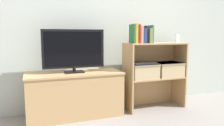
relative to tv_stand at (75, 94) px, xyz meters
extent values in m
plane|color=gray|center=(0.45, -0.22, -0.26)|extent=(16.00, 16.00, 0.00)
cube|color=#B2BCB2|center=(0.45, 0.26, 0.94)|extent=(10.00, 0.05, 2.40)
cube|color=tan|center=(0.00, 0.00, -0.01)|extent=(1.09, 0.45, 0.50)
cube|color=tan|center=(0.00, 0.00, 0.25)|extent=(1.11, 0.47, 0.02)
cube|color=black|center=(0.00, 0.00, 0.27)|extent=(0.22, 0.14, 0.01)
cylinder|color=black|center=(0.00, 0.00, 0.29)|extent=(0.04, 0.04, 0.04)
cube|color=black|center=(0.00, 0.00, 0.54)|extent=(0.71, 0.04, 0.45)
cube|color=black|center=(0.00, -0.02, 0.54)|extent=(0.66, 0.00, 0.39)
cube|color=tan|center=(0.66, -0.06, -0.05)|extent=(0.02, 0.32, 0.41)
cube|color=tan|center=(1.43, -0.06, -0.05)|extent=(0.02, 0.32, 0.41)
cube|color=tan|center=(1.04, 0.09, -0.05)|extent=(0.75, 0.02, 0.41)
cube|color=tan|center=(1.04, -0.06, 0.14)|extent=(0.75, 0.32, 0.02)
cube|color=tan|center=(0.66, -0.06, 0.37)|extent=(0.02, 0.32, 0.45)
cube|color=tan|center=(1.43, -0.06, 0.37)|extent=(0.02, 0.32, 0.45)
cube|color=tan|center=(1.04, 0.09, 0.37)|extent=(0.75, 0.02, 0.45)
cube|color=tan|center=(1.04, -0.06, 0.59)|extent=(0.75, 0.32, 0.02)
cube|color=#286638|center=(0.69, -0.12, 0.71)|extent=(0.02, 0.15, 0.23)
cube|color=gold|center=(0.72, -0.12, 0.71)|extent=(0.03, 0.14, 0.23)
cube|color=#B22328|center=(0.75, -0.12, 0.71)|extent=(0.02, 0.16, 0.23)
cube|color=tan|center=(0.79, -0.12, 0.70)|extent=(0.03, 0.15, 0.21)
cube|color=navy|center=(0.83, -0.12, 0.69)|extent=(0.04, 0.15, 0.18)
cube|color=#232328|center=(0.86, -0.12, 0.70)|extent=(0.03, 0.13, 0.21)
cube|color=olive|center=(0.90, -0.12, 0.69)|extent=(0.04, 0.16, 0.18)
cube|color=#1E7075|center=(0.94, -0.12, 0.71)|extent=(0.02, 0.12, 0.22)
cube|color=white|center=(1.38, -0.06, 0.65)|extent=(0.05, 0.03, 0.11)
cylinder|color=silver|center=(1.38, -0.06, 0.72)|extent=(0.01, 0.01, 0.03)
cube|color=tan|center=(0.86, -0.08, 0.24)|extent=(0.35, 0.28, 0.18)
cube|color=#917E5B|center=(0.86, -0.08, 0.32)|extent=(0.35, 0.29, 0.02)
cube|color=tan|center=(1.23, -0.08, 0.24)|extent=(0.35, 0.28, 0.18)
cube|color=#917E5B|center=(1.23, -0.08, 0.32)|extent=(0.35, 0.29, 0.02)
cube|color=#2D2D33|center=(0.86, -0.08, 0.34)|extent=(0.30, 0.22, 0.02)
cylinder|color=#99999E|center=(0.86, -0.08, 0.35)|extent=(0.02, 0.02, 0.00)
camera|label=1|loc=(-0.46, -2.51, 0.70)|focal=35.00mm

